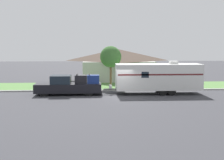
# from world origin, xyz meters

# --- Properties ---
(ground_plane) EXTENTS (120.00, 120.00, 0.00)m
(ground_plane) POSITION_xyz_m (0.00, 0.00, 0.00)
(ground_plane) COLOR #38383D
(curb_strip) EXTENTS (80.00, 0.30, 0.14)m
(curb_strip) POSITION_xyz_m (0.00, 3.75, 0.07)
(curb_strip) COLOR #ADADA8
(curb_strip) RESTS_ON ground_plane
(lawn_strip) EXTENTS (80.00, 7.00, 0.03)m
(lawn_strip) POSITION_xyz_m (0.00, 7.40, 0.01)
(lawn_strip) COLOR #568442
(lawn_strip) RESTS_ON ground_plane
(house_across_street) EXTENTS (10.07, 8.40, 4.20)m
(house_across_street) POSITION_xyz_m (0.88, 14.32, 2.18)
(house_across_street) COLOR #B2B2A8
(house_across_street) RESTS_ON ground_plane
(pickup_truck) EXTENTS (6.46, 2.07, 2.01)m
(pickup_truck) POSITION_xyz_m (-4.82, 1.54, 0.88)
(pickup_truck) COLOR black
(pickup_truck) RESTS_ON ground_plane
(travel_trailer) EXTENTS (9.51, 2.46, 3.22)m
(travel_trailer) POSITION_xyz_m (3.91, 1.54, 1.69)
(travel_trailer) COLOR black
(travel_trailer) RESTS_ON ground_plane
(mailbox) EXTENTS (0.48, 0.20, 1.26)m
(mailbox) POSITION_xyz_m (-2.09, 4.64, 0.97)
(mailbox) COLOR brown
(mailbox) RESTS_ON ground_plane
(tree_in_yard) EXTENTS (2.37, 2.37, 4.66)m
(tree_in_yard) POSITION_xyz_m (-0.51, 6.12, 3.45)
(tree_in_yard) COLOR brown
(tree_in_yard) RESTS_ON ground_plane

